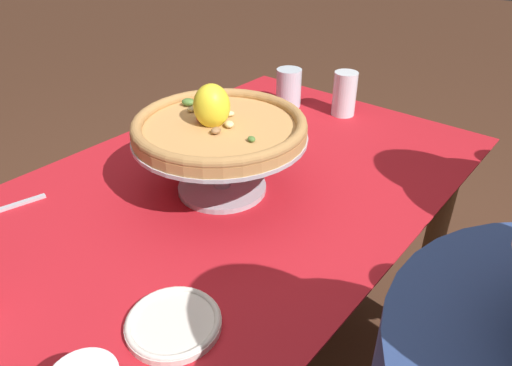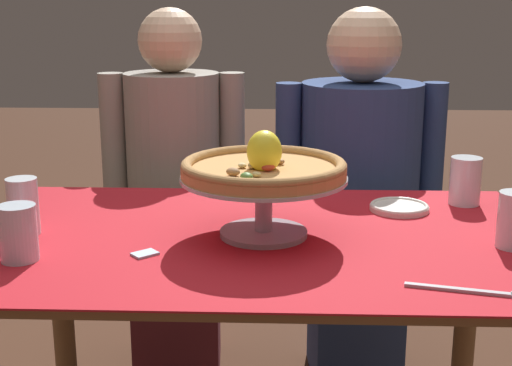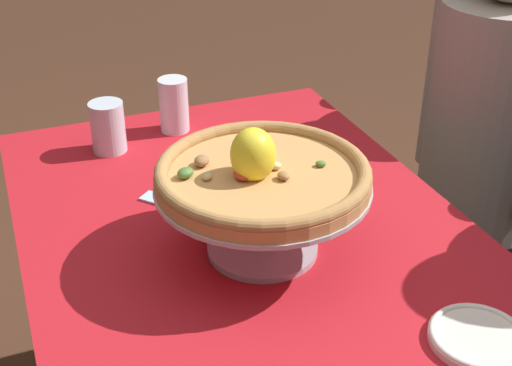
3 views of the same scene
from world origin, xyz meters
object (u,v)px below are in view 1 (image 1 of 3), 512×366
object	(u,v)px
pizza	(219,125)
side_plate	(173,323)
water_glass_side_left	(344,97)
sugar_packet	(246,135)
water_glass_front_left	(289,90)
pizza_stand	(221,153)

from	to	relation	value
pizza	side_plate	size ratio (longest dim) A/B	2.47
water_glass_side_left	sugar_packet	world-z (taller)	water_glass_side_left
water_glass_front_left	sugar_packet	size ratio (longest dim) A/B	2.30
pizza_stand	water_glass_front_left	distance (m)	0.52
pizza_stand	side_plate	world-z (taller)	pizza_stand
pizza_stand	sugar_packet	world-z (taller)	pizza_stand
pizza_stand	side_plate	bearing A→B (deg)	31.98
pizza	sugar_packet	bearing A→B (deg)	-151.04
pizza_stand	side_plate	distance (m)	0.40
side_plate	pizza_stand	bearing A→B (deg)	-148.02
pizza	water_glass_side_left	bearing A→B (deg)	-179.27
water_glass_front_left	water_glass_side_left	xyz separation A→B (m)	(-0.05, 0.16, 0.01)
pizza	side_plate	world-z (taller)	pizza
side_plate	water_glass_side_left	bearing A→B (deg)	-165.97
water_glass_front_left	water_glass_side_left	size ratio (longest dim) A/B	0.90
pizza	sugar_packet	xyz separation A→B (m)	(-0.24, -0.13, -0.15)
water_glass_front_left	side_plate	distance (m)	0.90
water_glass_front_left	sugar_packet	bearing A→B (deg)	8.95
water_glass_front_left	sugar_packet	xyz separation A→B (m)	(0.25, 0.04, -0.05)
pizza_stand	pizza	bearing A→B (deg)	-91.23
pizza_stand	water_glass_side_left	distance (m)	0.54
water_glass_side_left	pizza_stand	bearing A→B (deg)	0.94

